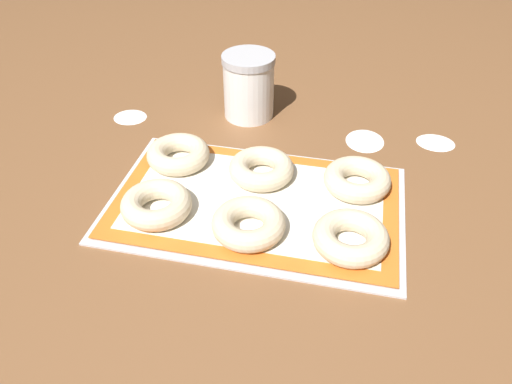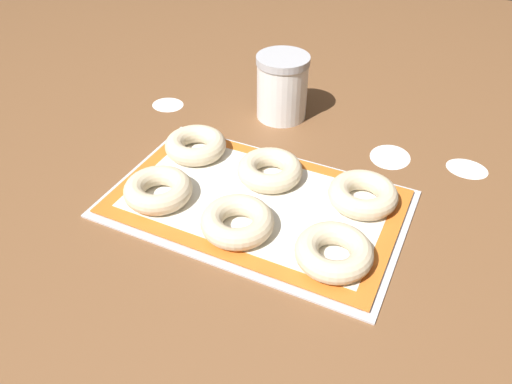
% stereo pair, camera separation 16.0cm
% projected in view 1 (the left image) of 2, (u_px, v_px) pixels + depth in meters
% --- Properties ---
extents(ground_plane, '(2.80, 2.80, 0.00)m').
position_uv_depth(ground_plane, '(254.00, 202.00, 0.92)').
color(ground_plane, brown).
extents(baking_tray, '(0.53, 0.33, 0.01)m').
position_uv_depth(baking_tray, '(256.00, 203.00, 0.91)').
color(baking_tray, silver).
rests_on(baking_tray, ground_plane).
extents(baking_mat, '(0.51, 0.31, 0.00)m').
position_uv_depth(baking_mat, '(256.00, 201.00, 0.91)').
color(baking_mat, orange).
rests_on(baking_mat, baking_tray).
extents(bagel_front_left, '(0.12, 0.12, 0.04)m').
position_uv_depth(bagel_front_left, '(156.00, 204.00, 0.87)').
color(bagel_front_left, beige).
rests_on(bagel_front_left, baking_mat).
extents(bagel_front_center, '(0.12, 0.12, 0.04)m').
position_uv_depth(bagel_front_center, '(249.00, 223.00, 0.83)').
color(bagel_front_center, beige).
rests_on(bagel_front_center, baking_mat).
extents(bagel_front_right, '(0.12, 0.12, 0.04)m').
position_uv_depth(bagel_front_right, '(351.00, 238.00, 0.80)').
color(bagel_front_right, beige).
rests_on(bagel_front_right, baking_mat).
extents(bagel_back_left, '(0.12, 0.12, 0.04)m').
position_uv_depth(bagel_back_left, '(178.00, 154.00, 0.98)').
color(bagel_back_left, beige).
rests_on(bagel_back_left, baking_mat).
extents(bagel_back_center, '(0.12, 0.12, 0.04)m').
position_uv_depth(bagel_back_center, '(262.00, 169.00, 0.95)').
color(bagel_back_center, beige).
rests_on(bagel_back_center, baking_mat).
extents(bagel_back_right, '(0.12, 0.12, 0.04)m').
position_uv_depth(bagel_back_right, '(357.00, 179.00, 0.92)').
color(bagel_back_right, beige).
rests_on(bagel_back_right, baking_mat).
extents(flour_canister, '(0.12, 0.12, 0.15)m').
position_uv_depth(flour_canister, '(249.00, 86.00, 1.12)').
color(flour_canister, white).
rests_on(flour_canister, ground_plane).
extents(flour_patch_near, '(0.08, 0.09, 0.00)m').
position_uv_depth(flour_patch_near, '(365.00, 140.00, 1.07)').
color(flour_patch_near, white).
rests_on(flour_patch_near, ground_plane).
extents(flour_patch_far, '(0.08, 0.07, 0.00)m').
position_uv_depth(flour_patch_far, '(130.00, 117.00, 1.15)').
color(flour_patch_far, white).
rests_on(flour_patch_far, ground_plane).
extents(flour_patch_side, '(0.08, 0.07, 0.00)m').
position_uv_depth(flour_patch_side, '(436.00, 142.00, 1.07)').
color(flour_patch_side, white).
rests_on(flour_patch_side, ground_plane).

